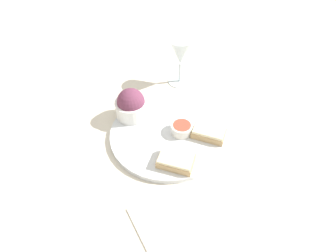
{
  "coord_description": "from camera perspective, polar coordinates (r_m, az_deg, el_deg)",
  "views": [
    {
      "loc": [
        -0.35,
        0.34,
        0.54
      ],
      "look_at": [
        0.0,
        0.0,
        0.03
      ],
      "focal_mm": 28.0,
      "sensor_mm": 36.0,
      "label": 1
    }
  ],
  "objects": [
    {
      "name": "ground_plane",
      "position": [
        0.72,
        0.0,
        -1.87
      ],
      "size": [
        4.0,
        4.0,
        0.0
      ],
      "primitive_type": "plane",
      "color": "beige"
    },
    {
      "name": "dinner_plate",
      "position": [
        0.72,
        0.0,
        -1.5
      ],
      "size": [
        0.32,
        0.32,
        0.01
      ],
      "color": "silver",
      "rests_on": "ground_plane"
    },
    {
      "name": "salad_bowl",
      "position": [
        0.74,
        -8.0,
        4.55
      ],
      "size": [
        0.09,
        0.09,
        0.09
      ],
      "color": "white",
      "rests_on": "dinner_plate"
    },
    {
      "name": "sauce_ramekin",
      "position": [
        0.7,
        3.01,
        -0.44
      ],
      "size": [
        0.06,
        0.06,
        0.03
      ],
      "color": "white",
      "rests_on": "dinner_plate"
    },
    {
      "name": "cheese_toast_near",
      "position": [
        0.64,
        1.76,
        -7.45
      ],
      "size": [
        0.1,
        0.09,
        0.03
      ],
      "color": "tan",
      "rests_on": "dinner_plate"
    },
    {
      "name": "cheese_toast_far",
      "position": [
        0.7,
        8.86,
        -1.44
      ],
      "size": [
        0.1,
        0.08,
        0.03
      ],
      "color": "tan",
      "rests_on": "dinner_plate"
    },
    {
      "name": "wine_glass",
      "position": [
        0.85,
        2.72,
        15.24
      ],
      "size": [
        0.08,
        0.08,
        0.15
      ],
      "color": "silver",
      "rests_on": "ground_plane"
    },
    {
      "name": "napkin",
      "position": [
        0.58,
        -0.85,
        -20.14
      ],
      "size": [
        0.16,
        0.14,
        0.01
      ],
      "color": "beige",
      "rests_on": "ground_plane"
    }
  ]
}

